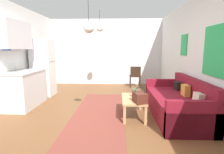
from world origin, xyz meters
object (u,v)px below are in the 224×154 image
object	(u,v)px
pendant_lamp_near	(89,27)
pendant_lamp_far	(100,28)
bamboo_vase	(135,93)
accent_chair	(135,75)
refrigerator	(43,67)
coffee_table	(133,101)
couch	(178,104)
handbag	(140,97)

from	to	relation	value
pendant_lamp_near	pendant_lamp_far	bearing A→B (deg)	91.42
bamboo_vase	accent_chair	size ratio (longest dim) A/B	0.49
refrigerator	coffee_table	bearing A→B (deg)	-31.98
couch	refrigerator	bearing A→B (deg)	156.26
pendant_lamp_near	pendant_lamp_far	world-z (taller)	same
bamboo_vase	couch	bearing A→B (deg)	-1.05
couch	pendant_lamp_near	distance (m)	2.46
pendant_lamp_far	bamboo_vase	bearing A→B (deg)	-62.66
couch	handbag	size ratio (longest dim) A/B	5.74
pendant_lamp_far	pendant_lamp_near	bearing A→B (deg)	-88.58
coffee_table	accent_chair	size ratio (longest dim) A/B	1.12
bamboo_vase	refrigerator	bearing A→B (deg)	149.63
couch	coffee_table	distance (m)	0.98
refrigerator	pendant_lamp_far	size ratio (longest dim) A/B	2.68
handbag	pendant_lamp_near	distance (m)	1.64
coffee_table	bamboo_vase	world-z (taller)	bamboo_vase
accent_chair	pendant_lamp_far	size ratio (longest dim) A/B	1.24
bamboo_vase	pendant_lamp_far	xyz separation A→B (m)	(-0.96, 1.85, 1.60)
accent_chair	bamboo_vase	bearing A→B (deg)	85.06
coffee_table	handbag	size ratio (longest dim) A/B	2.52
bamboo_vase	pendant_lamp_near	size ratio (longest dim) A/B	0.44
pendant_lamp_near	handbag	bearing A→B (deg)	8.10
coffee_table	pendant_lamp_far	distance (m)	2.76
bamboo_vase	refrigerator	distance (m)	3.16
coffee_table	refrigerator	size ratio (longest dim) A/B	0.52
refrigerator	pendant_lamp_near	size ratio (longest dim) A/B	1.94
couch	pendant_lamp_far	world-z (taller)	pendant_lamp_far
coffee_table	pendant_lamp_far	world-z (taller)	pendant_lamp_far
handbag	refrigerator	world-z (taller)	refrigerator
bamboo_vase	refrigerator	size ratio (longest dim) A/B	0.23
coffee_table	pendant_lamp_far	bearing A→B (deg)	115.47
coffee_table	bamboo_vase	xyz separation A→B (m)	(0.04, 0.08, 0.15)
refrigerator	accent_chair	distance (m)	3.22
handbag	accent_chair	size ratio (longest dim) A/B	0.44
bamboo_vase	accent_chair	distance (m)	2.78
couch	bamboo_vase	world-z (taller)	couch
couch	coffee_table	bearing A→B (deg)	-176.24
couch	bamboo_vase	bearing A→B (deg)	178.95
accent_chair	pendant_lamp_near	xyz separation A→B (m)	(-1.16, -3.27, 1.37)
coffee_table	bamboo_vase	size ratio (longest dim) A/B	2.27
handbag	accent_chair	distance (m)	3.14
bamboo_vase	pendant_lamp_far	distance (m)	2.63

